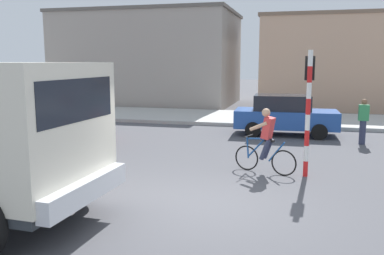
% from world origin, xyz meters
% --- Properties ---
extents(ground_plane, '(120.00, 120.00, 0.00)m').
position_xyz_m(ground_plane, '(0.00, 0.00, 0.00)').
color(ground_plane, '#4C4C51').
extents(sidewalk_far, '(80.00, 5.00, 0.16)m').
position_xyz_m(sidewalk_far, '(0.00, 12.92, 0.08)').
color(sidewalk_far, '#ADADA8').
rests_on(sidewalk_far, ground).
extents(cyclist, '(1.65, 0.68, 1.72)m').
position_xyz_m(cyclist, '(1.05, 2.87, 0.86)').
color(cyclist, black).
rests_on(cyclist, ground).
extents(traffic_light_pole, '(0.24, 0.43, 3.20)m').
position_xyz_m(traffic_light_pole, '(2.08, 2.90, 2.07)').
color(traffic_light_pole, red).
rests_on(traffic_light_pole, ground).
extents(car_red_near, '(4.07, 2.00, 1.60)m').
position_xyz_m(car_red_near, '(1.32, 8.90, 0.82)').
color(car_red_near, '#234C9E').
rests_on(car_red_near, ground).
extents(car_white_mid, '(4.30, 2.67, 1.60)m').
position_xyz_m(car_white_mid, '(-6.96, 5.25, 0.82)').
color(car_white_mid, red).
rests_on(car_white_mid, ground).
extents(pedestrian_near_kerb, '(0.34, 0.22, 1.62)m').
position_xyz_m(pedestrian_near_kerb, '(4.07, 7.64, 0.85)').
color(pedestrian_near_kerb, '#2D334C').
rests_on(pedestrian_near_kerb, ground).
extents(building_corner_left, '(11.76, 7.87, 6.21)m').
position_xyz_m(building_corner_left, '(-8.32, 19.59, 3.11)').
color(building_corner_left, '#9E9389').
rests_on(building_corner_left, ground).
extents(building_mid_block, '(11.13, 5.21, 5.73)m').
position_xyz_m(building_mid_block, '(4.90, 19.43, 2.87)').
color(building_mid_block, tan).
rests_on(building_mid_block, ground).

